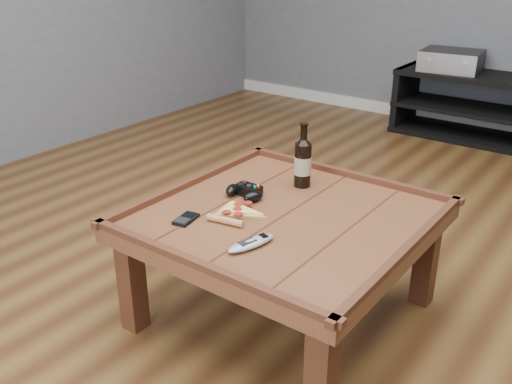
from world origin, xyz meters
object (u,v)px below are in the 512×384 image
Objects in this scene: beer_bottle at (303,161)px; av_receiver at (451,60)px; remote_control at (251,243)px; pizza_slice at (236,213)px; smartphone at (186,219)px; game_controller at (245,191)px; media_console at (490,110)px; coffee_table at (285,228)px.

av_receiver is (-0.24, 2.47, 0.01)m from beer_bottle.
remote_control is 0.43× the size of av_receiver.
pizza_slice reaches higher than smartphone.
pizza_slice is (0.07, -0.15, -0.01)m from game_controller.
av_receiver is at bearing 93.29° from game_controller.
pizza_slice and remote_control have the same top height.
media_console is at bearing 105.94° from remote_control.
smartphone is at bearing -135.34° from coffee_table.
game_controller is (-0.12, -0.24, -0.09)m from beer_bottle.
smartphone is 3.01m from av_receiver.
beer_bottle reaches higher than remote_control.
av_receiver is at bearing -179.05° from media_console.
media_console is at bearing 74.34° from smartphone.
game_controller is 0.93× the size of remote_control.
av_receiver is at bearing 96.97° from coffee_table.
beer_bottle is (-0.10, -2.48, 0.31)m from media_console.
remote_control reaches higher than coffee_table.
coffee_table is at bearing -8.77° from game_controller.
remote_control is (0.27, -0.32, -0.01)m from game_controller.
coffee_table is at bearing -70.13° from beer_bottle.
beer_bottle is 2.48m from av_receiver.
pizza_slice is at bearing -97.48° from beer_bottle.
game_controller is (-0.22, -2.71, 0.23)m from media_console.
game_controller is at bearing -117.87° from beer_bottle.
av_receiver is (-0.38, 3.02, 0.11)m from remote_control.
media_console is at bearing 86.21° from game_controller.
remote_control is at bearing -89.12° from av_receiver.
game_controller reaches higher than smartphone.
remote_control is 3.05m from av_receiver.
pizza_slice is 1.44× the size of remote_control.
beer_bottle is at bearing 62.01° from smartphone.
game_controller is at bearing -93.94° from av_receiver.
coffee_table is at bearing 34.06° from smartphone.
media_console reaches higher than smartphone.
beer_bottle reaches higher than av_receiver.
media_console is 12.18× the size of smartphone.
media_console is 3.04m from remote_control.
remote_control is at bearing -80.45° from coffee_table.
pizza_slice is at bearing 155.41° from remote_control.
remote_control is (0.05, -3.03, 0.22)m from media_console.
media_console is 2.73m from game_controller.
pizza_slice is 2.87m from av_receiver.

